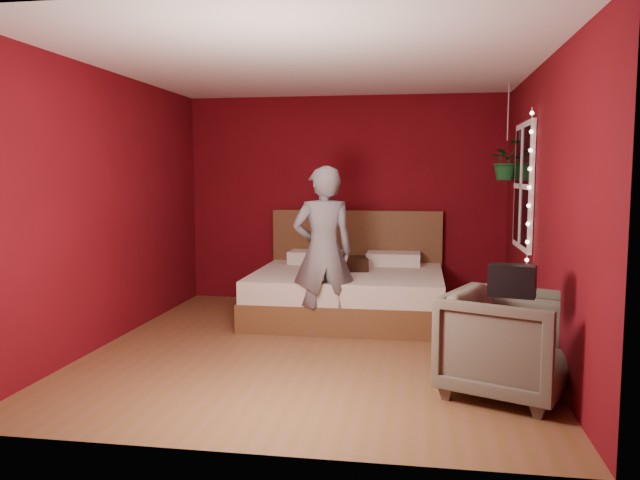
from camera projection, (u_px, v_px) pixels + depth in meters
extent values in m
plane|color=brown|center=(315.00, 348.00, 5.83)|extent=(4.50, 4.50, 0.00)
cube|color=#610A12|center=(345.00, 200.00, 7.91)|extent=(4.00, 0.02, 2.60)
cube|color=#610A12|center=(247.00, 232.00, 3.47)|extent=(4.00, 0.02, 2.60)
cube|color=#610A12|center=(110.00, 208.00, 6.01)|extent=(0.02, 4.50, 2.60)
cube|color=#610A12|center=(544.00, 212.00, 5.38)|extent=(0.02, 4.50, 2.60)
cube|color=silver|center=(315.00, 63.00, 5.56)|extent=(4.00, 4.50, 0.02)
cube|color=white|center=(523.00, 186.00, 6.24)|extent=(0.04, 0.97, 1.27)
cube|color=black|center=(522.00, 186.00, 6.25)|extent=(0.02, 0.85, 1.15)
cube|color=white|center=(521.00, 186.00, 6.25)|extent=(0.03, 0.05, 1.15)
cube|color=white|center=(521.00, 186.00, 6.25)|extent=(0.03, 0.85, 0.05)
cylinder|color=silver|center=(529.00, 187.00, 5.73)|extent=(0.01, 0.01, 1.45)
sphere|color=#FFF2CC|center=(527.00, 260.00, 5.80)|extent=(0.04, 0.04, 0.04)
sphere|color=#FFF2CC|center=(527.00, 242.00, 5.79)|extent=(0.04, 0.04, 0.04)
sphere|color=#FFF2CC|center=(528.00, 224.00, 5.77)|extent=(0.04, 0.04, 0.04)
sphere|color=#FFF2CC|center=(529.00, 206.00, 5.75)|extent=(0.04, 0.04, 0.04)
sphere|color=#FFF2CC|center=(529.00, 187.00, 5.73)|extent=(0.04, 0.04, 0.04)
sphere|color=#FFF2CC|center=(530.00, 169.00, 5.72)|extent=(0.04, 0.04, 0.04)
sphere|color=#FFF2CC|center=(531.00, 150.00, 5.70)|extent=(0.04, 0.04, 0.04)
sphere|color=#FFF2CC|center=(531.00, 132.00, 5.68)|extent=(0.04, 0.04, 0.04)
sphere|color=#FFF2CC|center=(532.00, 113.00, 5.66)|extent=(0.04, 0.04, 0.04)
cube|color=brown|center=(348.00, 305.00, 7.06)|extent=(2.13, 1.81, 0.30)
cube|color=silver|center=(348.00, 282.00, 7.03)|extent=(2.08, 1.77, 0.23)
cube|color=brown|center=(356.00, 257.00, 7.86)|extent=(2.13, 0.09, 1.17)
cube|color=silver|center=(316.00, 257.00, 7.68)|extent=(0.64, 0.40, 0.15)
cube|color=silver|center=(393.00, 259.00, 7.53)|extent=(0.64, 0.40, 0.15)
imported|color=slate|center=(323.00, 252.00, 6.23)|extent=(0.72, 0.58, 1.70)
imported|color=#565444|center=(508.00, 344.00, 4.55)|extent=(1.11, 1.10, 0.78)
cube|color=black|center=(512.00, 281.00, 4.31)|extent=(0.34, 0.23, 0.22)
cube|color=black|center=(349.00, 264.00, 7.13)|extent=(0.47, 0.47, 0.14)
cylinder|color=silver|center=(508.00, 112.00, 6.79)|extent=(0.01, 0.01, 0.61)
imported|color=#1A5D26|center=(507.00, 160.00, 6.84)|extent=(0.49, 0.47, 0.43)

